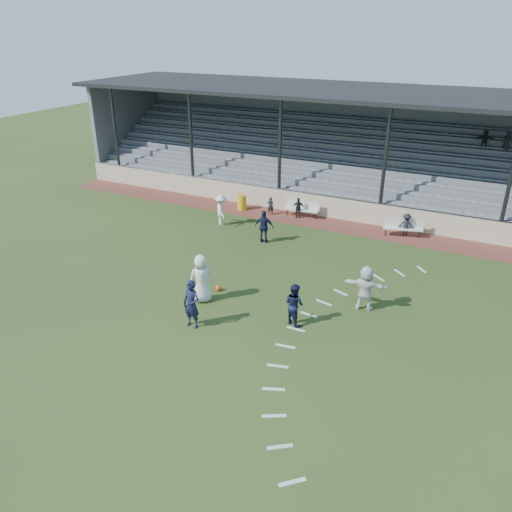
{
  "coord_description": "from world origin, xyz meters",
  "views": [
    {
      "loc": [
        8.31,
        -14.34,
        10.11
      ],
      "look_at": [
        0.0,
        2.5,
        1.3
      ],
      "focal_mm": 35.0,
      "sensor_mm": 36.0,
      "label": 1
    }
  ],
  "objects": [
    {
      "name": "bench_right",
      "position": [
        4.55,
        10.56,
        0.58
      ],
      "size": [
        2.03,
        0.99,
        0.95
      ],
      "rotation": [
        0.0,
        0.0,
        0.28
      ],
      "color": "silver",
      "rests_on": "cinder_track"
    },
    {
      "name": "player_navy_lead",
      "position": [
        -0.62,
        -1.48,
        0.92
      ],
      "size": [
        0.7,
        0.48,
        1.85
      ],
      "primitive_type": "imported",
      "rotation": [
        0.0,
        0.0,
        -0.06
      ],
      "color": "#131736",
      "rests_on": "ground"
    },
    {
      "name": "bench_left",
      "position": [
        -1.24,
        10.94,
        0.58
      ],
      "size": [
        2.02,
        0.57,
        0.95
      ],
      "rotation": [
        0.0,
        0.0,
        0.06
      ],
      "color": "silver",
      "rests_on": "cinder_track"
    },
    {
      "name": "player_white_lead",
      "position": [
        -1.29,
        0.27,
        1.0
      ],
      "size": [
        1.15,
        1.11,
        1.99
      ],
      "primitive_type": "imported",
      "rotation": [
        0.0,
        0.0,
        3.85
      ],
      "color": "silver",
      "rests_on": "ground"
    },
    {
      "name": "player_navy_wing",
      "position": [
        -1.6,
        6.66,
        0.84
      ],
      "size": [
        1.04,
        0.58,
        1.68
      ],
      "primitive_type": "imported",
      "rotation": [
        0.0,
        0.0,
        3.33
      ],
      "color": "#131736",
      "rests_on": "ground"
    },
    {
      "name": "penalty_arc",
      "position": [
        4.12,
        0.0,
        0.01
      ],
      "size": [
        3.89,
        14.63,
        0.01
      ],
      "color": "silver",
      "rests_on": "ground"
    },
    {
      "name": "player_navy_mid",
      "position": [
        2.62,
        0.34,
        0.81
      ],
      "size": [
        0.98,
        0.89,
        1.63
      ],
      "primitive_type": "imported",
      "rotation": [
        0.0,
        0.0,
        2.71
      ],
      "color": "#131736",
      "rests_on": "ground"
    },
    {
      "name": "sub_left_far",
      "position": [
        -1.34,
        10.63,
        0.61
      ],
      "size": [
        0.75,
        0.53,
        1.18
      ],
      "primitive_type": "imported",
      "rotation": [
        0.0,
        0.0,
        3.53
      ],
      "color": "black",
      "rests_on": "cinder_track"
    },
    {
      "name": "football",
      "position": [
        -1.13,
        1.25,
        0.12
      ],
      "size": [
        0.24,
        0.24,
        0.24
      ],
      "primitive_type": "sphere",
      "color": "#DB520C",
      "rests_on": "ground"
    },
    {
      "name": "cinder_track",
      "position": [
        0.0,
        10.5,
        0.01
      ],
      "size": [
        34.0,
        2.0,
        0.02
      ],
      "primitive_type": "cube",
      "color": "brown",
      "rests_on": "ground"
    },
    {
      "name": "player_white_wing",
      "position": [
        -4.71,
        7.77,
        0.85
      ],
      "size": [
        1.18,
        1.26,
        1.71
      ],
      "primitive_type": "imported",
      "rotation": [
        0.0,
        0.0,
        2.25
      ],
      "color": "silver",
      "rests_on": "ground"
    },
    {
      "name": "trash_bin",
      "position": [
        -4.86,
        10.45,
        0.46
      ],
      "size": [
        0.55,
        0.55,
        0.87
      ],
      "primitive_type": "cylinder",
      "color": "gold",
      "rests_on": "cinder_track"
    },
    {
      "name": "sub_right",
      "position": [
        4.66,
        10.59,
        0.64
      ],
      "size": [
        0.86,
        0.58,
        1.23
      ],
      "primitive_type": "imported",
      "rotation": [
        0.0,
        0.0,
        3.31
      ],
      "color": "black",
      "rests_on": "cinder_track"
    },
    {
      "name": "grandstand",
      "position": [
        0.0,
        16.26,
        2.2
      ],
      "size": [
        34.6,
        9.0,
        6.61
      ],
      "color": "slate",
      "rests_on": "ground"
    },
    {
      "name": "ground",
      "position": [
        0.0,
        0.0,
        0.0
      ],
      "size": [
        90.0,
        90.0,
        0.0
      ],
      "primitive_type": "plane",
      "color": "#2B3E19",
      "rests_on": "ground"
    },
    {
      "name": "sub_left_near",
      "position": [
        -2.98,
        10.43,
        0.54
      ],
      "size": [
        0.43,
        0.33,
        1.04
      ],
      "primitive_type": "imported",
      "rotation": [
        0.0,
        0.0,
        3.38
      ],
      "color": "black",
      "rests_on": "cinder_track"
    },
    {
      "name": "player_white_back",
      "position": [
        4.67,
        2.51,
        0.92
      ],
      "size": [
        1.75,
        0.7,
        1.84
      ],
      "primitive_type": "imported",
      "rotation": [
        0.0,
        0.0,
        3.23
      ],
      "color": "silver",
      "rests_on": "ground"
    },
    {
      "name": "retaining_wall",
      "position": [
        0.0,
        11.55,
        0.6
      ],
      "size": [
        34.0,
        0.18,
        1.2
      ],
      "primitive_type": "cube",
      "color": "#BEAD92",
      "rests_on": "ground"
    }
  ]
}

